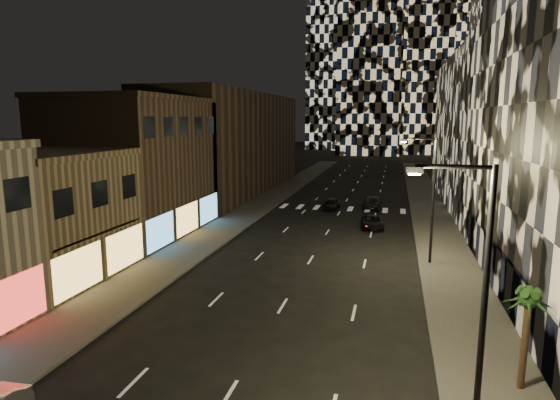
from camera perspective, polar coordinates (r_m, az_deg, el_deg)
The scene contains 15 objects.
sidewalk_left at distance 57.50m, azimuth -2.41°, elevation -0.52°, with size 4.00×120.00×0.15m, color #47443F.
sidewalk_right at distance 55.45m, azimuth 17.87°, elevation -1.38°, with size 4.00×120.00×0.15m, color #47443F.
curb_left at distance 56.96m, azimuth -0.38°, elevation -0.61°, with size 0.20×120.00×0.15m, color #4C4C47.
curb_right at distance 55.33m, azimuth 15.70°, elevation -1.29°, with size 0.20×120.00×0.15m, color #4C4C47.
retail_tan at distance 34.67m, azimuth -27.73°, elevation -1.96°, with size 10.00×10.00×8.00m, color #826D4E.
retail_brown at distance 44.38m, azimuth -17.27°, elevation 3.70°, with size 10.00×15.00×12.00m, color #483829.
retail_filler_left at distance 68.32m, azimuth -5.79°, elevation 6.94°, with size 10.00×40.00×14.00m, color #483829.
midrise_base at distance 30.85m, azimuth 25.53°, elevation -7.94°, with size 0.60×25.00×3.00m, color #383838.
midrise_filler_right at distance 62.95m, azimuth 27.05°, elevation 7.50°, with size 16.00×40.00×18.00m, color #232326.
streetlight_near at distance 15.39m, azimuth 22.84°, elevation -10.15°, with size 2.55×0.25×9.00m.
streetlight_far at distance 34.78m, azimuth 17.83°, elevation 1.01°, with size 2.55×0.25×9.00m.
car_dark_midlane at distance 54.73m, azimuth 6.26°, elevation -0.48°, with size 1.55×3.86×1.32m, color black.
car_dark_oncoming at distance 56.27m, azimuth 11.22°, elevation -0.26°, with size 2.01×4.94×1.43m, color black.
car_dark_rightlane at distance 45.97m, azimuth 11.21°, elevation -2.66°, with size 2.01×4.36×1.21m, color black.
palm_tree at distance 20.25m, azimuth 27.99°, elevation -11.34°, with size 2.03×2.07×4.05m.
Camera 1 is at (5.81, -4.31, 10.41)m, focal length 30.00 mm.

